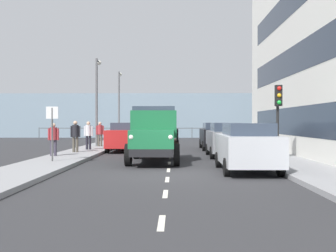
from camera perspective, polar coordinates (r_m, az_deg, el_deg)
The scene contains 21 objects.
ground_plane at distance 22.07m, azimuth 0.40°, elevation -4.01°, with size 80.00×80.00×0.00m, color #2D2D30.
sidewalk_left at distance 22.54m, azimuth 12.94°, elevation -3.73°, with size 2.31×39.69×0.15m, color gray.
sidewalk_right at distance 22.65m, azimuth -12.08°, elevation -3.71°, with size 2.31×39.69×0.15m, color gray.
road_centreline_markings at distance 20.71m, azimuth 0.36°, elevation -4.30°, with size 0.12×34.31×0.01m.
sea_horizon at distance 44.85m, azimuth 0.71°, elevation 1.51°, with size 80.00×0.80×5.00m, color gray.
seawall_railing at distance 41.25m, azimuth 0.69°, elevation -0.60°, with size 28.08×0.08×1.20m.
truck_vintage_green at distance 17.15m, azimuth -2.00°, elevation -1.38°, with size 2.17×5.64×2.43m.
car_silver_kerbside_near at distance 14.33m, azimuth 11.25°, elevation -2.90°, with size 1.92×4.06×1.72m.
car_grey_kerbside_1 at distance 20.23m, azimuth 8.25°, elevation -1.89°, with size 1.76×4.00×1.72m.
car_black_kerbside_2 at distance 25.65m, azimuth 6.71°, elevation -1.37°, with size 1.77×4.59×1.72m.
car_red_oppositeside_0 at distance 24.13m, azimuth -6.17°, elevation -1.48°, with size 1.86×4.65×1.72m.
car_teal_oppositeside_1 at distance 29.82m, azimuth -4.79°, elevation -1.10°, with size 1.91×4.03×1.72m.
car_white_oppositeside_2 at distance 35.08m, azimuth -3.92°, elevation -0.85°, with size 1.92×3.92×1.72m.
pedestrian_near_railing at distance 19.67m, azimuth -16.13°, elevation -1.48°, with size 0.53×0.34×1.57m.
pedestrian_by_lamp at distance 21.79m, azimuth -13.16°, elevation -1.09°, with size 0.53×0.34×1.68m.
pedestrian_with_bag at distance 23.74m, azimuth -11.36°, elevation -1.00°, with size 0.53×0.34×1.65m.
pedestrian_couple_b at distance 26.81m, azimuth -9.75°, elevation -0.85°, with size 0.53×0.34×1.63m.
traffic_light_near at distance 17.75m, azimuth 15.55°, elevation 2.85°, with size 0.28×0.41×3.20m.
lamp_post_promenade at distance 27.24m, azimuth -10.15°, elevation 4.63°, with size 0.32×1.14×5.88m.
lamp_post_far at distance 36.27m, azimuth -7.02°, elevation 3.86°, with size 0.32×1.14×6.17m.
street_sign at distance 17.01m, azimuth -16.29°, elevation 0.28°, with size 0.50×0.07×2.25m.
Camera 1 is at (-0.24, 13.40, 1.76)m, focal length 42.46 mm.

